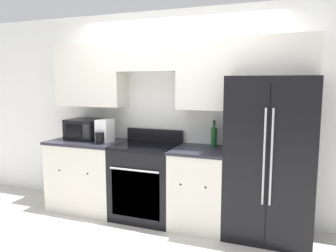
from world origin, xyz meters
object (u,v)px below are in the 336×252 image
Objects in this scene: oven_range at (146,181)px; bottle at (214,136)px; refrigerator at (270,158)px; microwave at (85,129)px.

oven_range is 1.02m from bottle.
oven_range is at bearing -178.16° from refrigerator.
refrigerator is at bearing -1.15° from microwave.
refrigerator is (1.47, 0.05, 0.41)m from oven_range.
microwave is (-2.42, 0.05, 0.19)m from refrigerator.
oven_range is 1.53m from refrigerator.
refrigerator is at bearing -14.74° from bottle.
refrigerator is at bearing 1.84° from oven_range.
microwave is at bearing 174.23° from oven_range.
refrigerator is 2.43m from microwave.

